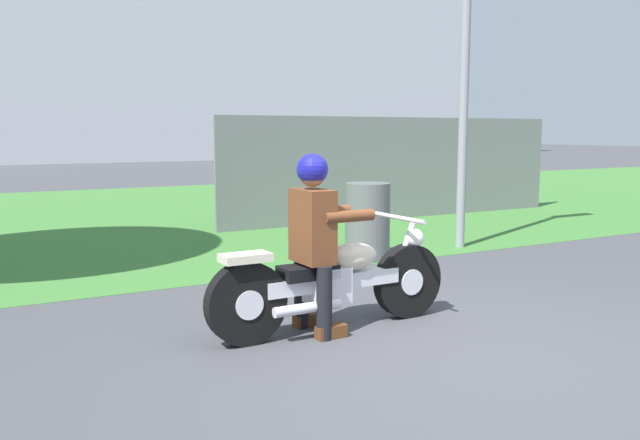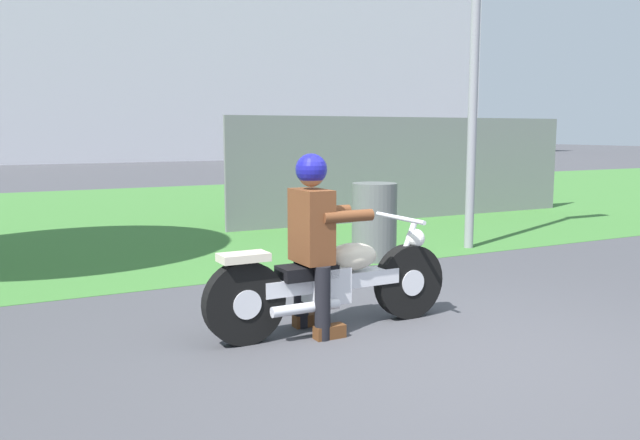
{
  "view_description": "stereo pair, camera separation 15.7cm",
  "coord_description": "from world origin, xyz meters",
  "views": [
    {
      "loc": [
        -3.01,
        -3.25,
        1.55
      ],
      "look_at": [
        -0.45,
        1.28,
        0.85
      ],
      "focal_mm": 36.92,
      "sensor_mm": 36.0,
      "label": 1
    },
    {
      "loc": [
        -2.87,
        -3.32,
        1.55
      ],
      "look_at": [
        -0.45,
        1.28,
        0.85
      ],
      "focal_mm": 36.92,
      "sensor_mm": 36.0,
      "label": 2
    }
  ],
  "objects": [
    {
      "name": "ground",
      "position": [
        0.0,
        0.0,
        0.0
      ],
      "size": [
        120.0,
        120.0,
        0.0
      ],
      "primitive_type": "plane",
      "color": "#424247"
    },
    {
      "name": "grass_verge",
      "position": [
        0.0,
        9.05,
        0.0
      ],
      "size": [
        60.0,
        12.0,
        0.01
      ],
      "primitive_type": "cube",
      "color": "#3D7533",
      "rests_on": "ground"
    },
    {
      "name": "motorcycle_lead",
      "position": [
        -0.44,
        1.08,
        0.38
      ],
      "size": [
        2.09,
        0.66,
        0.87
      ],
      "rotation": [
        0.0,
        0.0,
        0.01
      ],
      "color": "black",
      "rests_on": "ground"
    },
    {
      "name": "rider_lead",
      "position": [
        -0.61,
        1.08,
        0.81
      ],
      "size": [
        0.55,
        0.48,
        1.39
      ],
      "rotation": [
        0.0,
        0.0,
        0.01
      ],
      "color": "black",
      "rests_on": "ground"
    },
    {
      "name": "trash_can",
      "position": [
        1.38,
        3.35,
        0.47
      ],
      "size": [
        0.54,
        0.54,
        0.94
      ],
      "primitive_type": "cylinder",
      "color": "#595E5B",
      "rests_on": "ground"
    },
    {
      "name": "fence_segment",
      "position": [
        4.03,
        6.27,
        0.9
      ],
      "size": [
        7.0,
        0.06,
        1.8
      ],
      "primitive_type": "cube",
      "color": "slate",
      "rests_on": "ground"
    }
  ]
}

